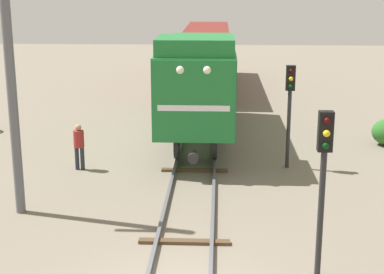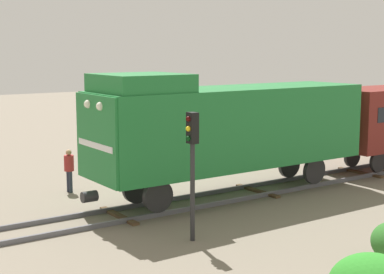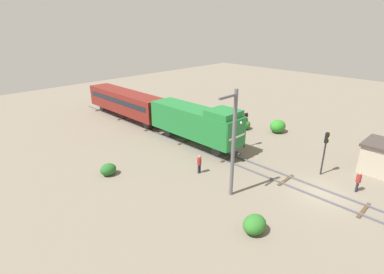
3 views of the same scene
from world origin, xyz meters
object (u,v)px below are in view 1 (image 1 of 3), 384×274
(locomotive, at_px, (199,76))
(passenger_car_leading, at_px, (207,49))
(catenary_mast, at_px, (8,64))
(traffic_signal_near, at_px, (324,164))
(worker_by_signal, at_px, (79,143))
(traffic_signal_mid, at_px, (290,97))

(locomotive, bearing_deg, passenger_car_leading, 90.00)
(locomotive, distance_m, catenary_mast, 10.21)
(traffic_signal_near, xyz_separation_m, worker_by_signal, (-7.40, 7.77, -1.74))
(locomotive, height_order, passenger_car_leading, locomotive)
(catenary_mast, bearing_deg, traffic_signal_near, -23.47)
(traffic_signal_mid, distance_m, worker_by_signal, 7.80)
(traffic_signal_near, bearing_deg, passenger_car_leading, 97.12)
(passenger_car_leading, bearing_deg, locomotive, -90.00)
(traffic_signal_mid, distance_m, catenary_mast, 9.88)
(passenger_car_leading, distance_m, worker_by_signal, 18.41)
(locomotive, relative_size, catenary_mast, 1.39)
(worker_by_signal, height_order, catenary_mast, catenary_mast)
(traffic_signal_mid, bearing_deg, locomotive, 130.89)
(passenger_car_leading, height_order, worker_by_signal, passenger_car_leading)
(traffic_signal_mid, bearing_deg, worker_by_signal, -175.47)
(passenger_car_leading, relative_size, traffic_signal_near, 3.57)
(passenger_car_leading, height_order, traffic_signal_near, traffic_signal_near)
(passenger_car_leading, distance_m, catenary_mast, 22.70)
(catenary_mast, bearing_deg, traffic_signal_mid, 29.51)
(worker_by_signal, bearing_deg, traffic_signal_mid, -24.40)
(locomotive, xyz_separation_m, catenary_mast, (-5.06, -8.71, 1.65))
(traffic_signal_mid, height_order, catenary_mast, catenary_mast)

